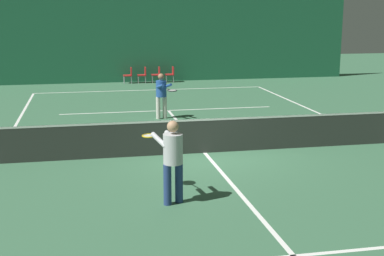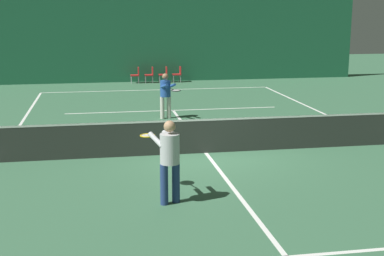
{
  "view_description": "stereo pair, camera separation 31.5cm",
  "coord_description": "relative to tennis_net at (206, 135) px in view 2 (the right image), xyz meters",
  "views": [
    {
      "loc": [
        -3.15,
        -13.78,
        3.84
      ],
      "look_at": [
        -0.59,
        -1.18,
        0.98
      ],
      "focal_mm": 50.0,
      "sensor_mm": 36.0,
      "label": 1
    },
    {
      "loc": [
        -2.84,
        -13.84,
        3.84
      ],
      "look_at": [
        -0.59,
        -1.18,
        0.98
      ],
      "focal_mm": 50.0,
      "sensor_mm": 36.0,
      "label": 2
    }
  ],
  "objects": [
    {
      "name": "ground_plane",
      "position": [
        0.0,
        0.0,
        -0.51
      ],
      "size": [
        60.0,
        60.0,
        0.0
      ],
      "primitive_type": "plane",
      "color": "#386647"
    },
    {
      "name": "courtside_chair_2",
      "position": [
        0.68,
        14.54,
        -0.03
      ],
      "size": [
        0.44,
        0.44,
        0.84
      ],
      "rotation": [
        0.0,
        0.0,
        -1.57
      ],
      "color": "#99999E",
      "rests_on": "ground"
    },
    {
      "name": "backdrop_curtain",
      "position": [
        0.0,
        15.09,
        1.79
      ],
      "size": [
        23.0,
        0.12,
        4.59
      ],
      "color": "#1E5B3D",
      "rests_on": "ground"
    },
    {
      "name": "tennis_net",
      "position": [
        0.0,
        0.0,
        0.0
      ],
      "size": [
        12.0,
        0.1,
        1.07
      ],
      "color": "#2D332D",
      "rests_on": "ground"
    },
    {
      "name": "court_line_centre",
      "position": [
        0.0,
        0.0,
        -0.51
      ],
      "size": [
        0.1,
        12.8,
        0.0
      ],
      "color": "white",
      "rests_on": "ground"
    },
    {
      "name": "courtside_chair_0",
      "position": [
        -0.82,
        14.54,
        -0.03
      ],
      "size": [
        0.44,
        0.44,
        0.84
      ],
      "rotation": [
        0.0,
        0.0,
        -1.57
      ],
      "color": "#99999E",
      "rests_on": "ground"
    },
    {
      "name": "player_near",
      "position": [
        -1.5,
        -3.64,
        0.49
      ],
      "size": [
        0.81,
        1.41,
        1.71
      ],
      "rotation": [
        0.0,
        0.0,
        1.93
      ],
      "color": "navy",
      "rests_on": "ground"
    },
    {
      "name": "player_far",
      "position": [
        -0.47,
        4.86,
        0.44
      ],
      "size": [
        0.67,
        1.38,
        1.63
      ],
      "rotation": [
        0.0,
        0.0,
        -1.32
      ],
      "color": "beige",
      "rests_on": "ground"
    },
    {
      "name": "courtside_chair_1",
      "position": [
        -0.07,
        14.54,
        -0.03
      ],
      "size": [
        0.44,
        0.44,
        0.84
      ],
      "rotation": [
        0.0,
        0.0,
        -1.57
      ],
      "color": "#99999E",
      "rests_on": "ground"
    },
    {
      "name": "court_line_baseline_far",
      "position": [
        0.0,
        11.9,
        -0.51
      ],
      "size": [
        11.0,
        0.1,
        0.0
      ],
      "color": "white",
      "rests_on": "ground"
    },
    {
      "name": "courtside_chair_3",
      "position": [
        1.43,
        14.54,
        -0.03
      ],
      "size": [
        0.44,
        0.44,
        0.84
      ],
      "rotation": [
        0.0,
        0.0,
        -1.57
      ],
      "color": "#99999E",
      "rests_on": "ground"
    },
    {
      "name": "court_line_service_far",
      "position": [
        0.0,
        6.4,
        -0.51
      ],
      "size": [
        8.25,
        0.1,
        0.0
      ],
      "color": "white",
      "rests_on": "ground"
    }
  ]
}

